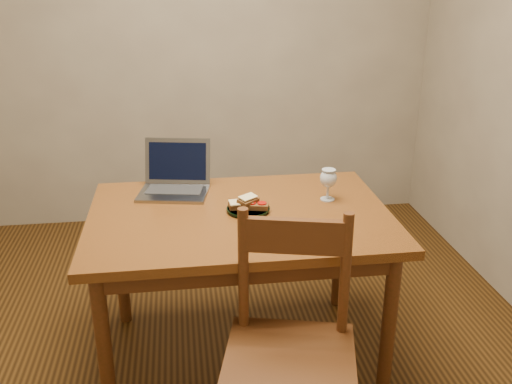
{
  "coord_description": "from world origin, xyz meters",
  "views": [
    {
      "loc": [
        -0.16,
        -2.33,
        1.73
      ],
      "look_at": [
        0.16,
        0.0,
        0.8
      ],
      "focal_mm": 40.0,
      "sensor_mm": 36.0,
      "label": 1
    }
  ],
  "objects": [
    {
      "name": "floor",
      "position": [
        0.0,
        0.0,
        -0.01
      ],
      "size": [
        3.2,
        3.2,
        0.02
      ],
      "primitive_type": "cube",
      "color": "black",
      "rests_on": "ground"
    },
    {
      "name": "milk_glass",
      "position": [
        0.5,
        0.01,
        0.81
      ],
      "size": [
        0.08,
        0.08,
        0.15
      ],
      "primitive_type": null,
      "color": "white",
      "rests_on": "table"
    },
    {
      "name": "sandwich_tomato",
      "position": [
        0.16,
        -0.08,
        0.77
      ],
      "size": [
        0.11,
        0.08,
        0.03
      ],
      "primitive_type": null,
      "rotation": [
        0.0,
        0.0,
        -0.22
      ],
      "color": "#381E0C",
      "rests_on": "plate"
    },
    {
      "name": "laptop",
      "position": [
        -0.19,
        0.23,
        0.8
      ],
      "size": [
        0.36,
        0.34,
        0.23
      ],
      "rotation": [
        0.0,
        0.0,
        -0.19
      ],
      "color": "slate",
      "rests_on": "table"
    },
    {
      "name": "chair",
      "position": [
        0.19,
        -0.72,
        0.52
      ],
      "size": [
        0.54,
        0.52,
        0.48
      ],
      "rotation": [
        0.0,
        0.0,
        -0.24
      ],
      "color": "#41250D",
      "rests_on": "floor"
    },
    {
      "name": "plate",
      "position": [
        0.12,
        -0.07,
        0.75
      ],
      "size": [
        0.19,
        0.19,
        0.02
      ],
      "primitive_type": "cylinder",
      "color": "black",
      "rests_on": "table"
    },
    {
      "name": "table",
      "position": [
        0.08,
        -0.08,
        0.65
      ],
      "size": [
        1.3,
        0.9,
        0.74
      ],
      "color": "#42230B",
      "rests_on": "floor"
    },
    {
      "name": "sandwich_top",
      "position": [
        0.12,
        -0.07,
        0.79
      ],
      "size": [
        0.1,
        0.1,
        0.03
      ],
      "primitive_type": null,
      "rotation": [
        0.0,
        0.0,
        0.72
      ],
      "color": "#381E0C",
      "rests_on": "plate"
    },
    {
      "name": "front_wall",
      "position": [
        0.0,
        -1.61,
        1.3
      ],
      "size": [
        3.2,
        0.02,
        2.6
      ],
      "primitive_type": "cube",
      "color": "gray",
      "rests_on": "floor"
    },
    {
      "name": "back_wall",
      "position": [
        0.0,
        1.61,
        1.3
      ],
      "size": [
        3.2,
        0.02,
        2.6
      ],
      "primitive_type": "cube",
      "color": "gray",
      "rests_on": "floor"
    },
    {
      "name": "sandwich_cheese",
      "position": [
        0.09,
        -0.06,
        0.77
      ],
      "size": [
        0.11,
        0.07,
        0.03
      ],
      "primitive_type": null,
      "rotation": [
        0.0,
        0.0,
        0.04
      ],
      "color": "#381E0C",
      "rests_on": "plate"
    }
  ]
}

